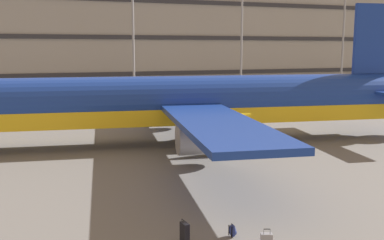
% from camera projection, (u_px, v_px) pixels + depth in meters
% --- Properties ---
extents(ground_plane, '(600.00, 600.00, 0.00)m').
position_uv_depth(ground_plane, '(229.00, 144.00, 34.67)').
color(ground_plane, slate).
extents(terminal_structure, '(141.87, 17.13, 18.23)m').
position_uv_depth(terminal_structure, '(111.00, 38.00, 81.86)').
color(terminal_structure, gray).
rests_on(terminal_structure, ground_plane).
extents(airliner, '(41.80, 33.98, 10.89)m').
position_uv_depth(airliner, '(179.00, 103.00, 34.30)').
color(airliner, navy).
rests_on(airliner, ground_plane).
extents(light_mast_center_left, '(1.80, 0.50, 24.03)m').
position_uv_depth(light_mast_center_left, '(133.00, 6.00, 68.29)').
color(light_mast_center_left, gray).
rests_on(light_mast_center_left, ground_plane).
extents(light_mast_center_right, '(1.80, 0.50, 23.71)m').
position_uv_depth(light_mast_center_right, '(242.00, 10.00, 74.52)').
color(light_mast_center_right, gray).
rests_on(light_mast_center_right, ground_plane).
extents(light_mast_right, '(1.80, 0.50, 25.69)m').
position_uv_depth(light_mast_right, '(345.00, 8.00, 81.29)').
color(light_mast_right, gray).
rests_on(light_mast_right, ground_plane).
extents(suitcase_upright, '(0.27, 0.47, 0.99)m').
position_uv_depth(suitcase_upright, '(185.00, 233.00, 16.82)').
color(suitcase_upright, black).
rests_on(suitcase_upright, ground_plane).
extents(backpack_silver, '(0.31, 0.40, 0.56)m').
position_uv_depth(backpack_silver, '(233.00, 231.00, 17.53)').
color(backpack_silver, navy).
rests_on(backpack_silver, ground_plane).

